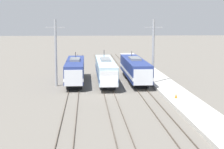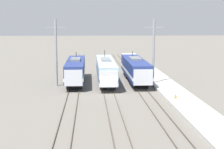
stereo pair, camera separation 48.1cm
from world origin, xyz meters
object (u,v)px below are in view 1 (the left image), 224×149
(locomotive_far_right, at_px, (135,69))
(catenary_tower_left, at_px, (56,52))
(locomotive_center, at_px, (106,70))
(traffic_cone, at_px, (176,96))
(locomotive_far_left, at_px, (75,71))
(catenary_tower_right, at_px, (153,51))

(locomotive_far_right, height_order, catenary_tower_left, catenary_tower_left)
(locomotive_center, relative_size, locomotive_far_right, 1.04)
(catenary_tower_left, distance_m, traffic_cone, 20.54)
(locomotive_far_right, bearing_deg, locomotive_far_left, -175.13)
(locomotive_center, xyz_separation_m, traffic_cone, (8.14, -14.64, -1.37))
(locomotive_far_right, bearing_deg, locomotive_center, -171.33)
(locomotive_center, height_order, traffic_cone, locomotive_center)
(locomotive_far_right, relative_size, traffic_cone, 33.47)
(locomotive_far_left, bearing_deg, catenary_tower_right, -11.15)
(catenary_tower_left, bearing_deg, locomotive_far_left, 40.51)
(locomotive_far_left, distance_m, catenary_tower_right, 12.94)
(traffic_cone, bearing_deg, locomotive_far_left, 131.94)
(locomotive_far_left, xyz_separation_m, traffic_cone, (13.07, -14.55, -1.39))
(catenary_tower_right, xyz_separation_m, traffic_cone, (0.79, -12.13, -4.65))
(locomotive_far_right, relative_size, catenary_tower_right, 1.86)
(locomotive_far_right, bearing_deg, catenary_tower_left, -165.60)
(locomotive_far_right, distance_m, catenary_tower_right, 5.20)
(locomotive_far_left, height_order, locomotive_far_right, locomotive_far_left)
(catenary_tower_left, bearing_deg, locomotive_center, 17.90)
(locomotive_far_right, distance_m, catenary_tower_left, 13.52)
(locomotive_far_right, bearing_deg, traffic_cone, -78.26)
(locomotive_center, relative_size, traffic_cone, 34.81)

